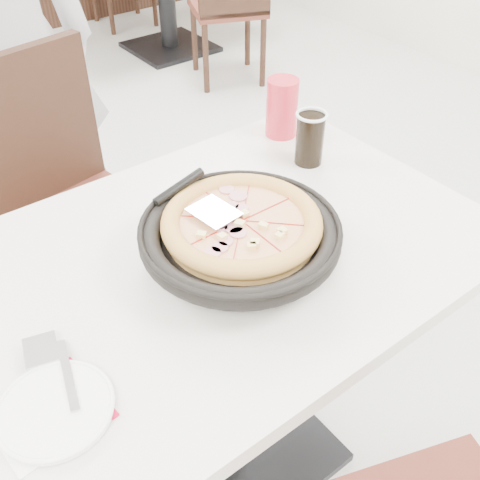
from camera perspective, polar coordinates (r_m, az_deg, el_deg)
floor at (r=1.86m, az=-7.10°, el=-15.92°), size 7.00×7.00×0.00m
main_table at (r=1.46m, az=-2.41°, el=-12.50°), size 1.24×0.86×0.75m
chair_far at (r=1.80m, az=-15.52°, el=2.27°), size 0.49×0.49×0.95m
trivet at (r=1.21m, az=-1.10°, el=0.97°), size 0.13×0.13×0.04m
pizza_pan at (r=1.14m, az=-0.00°, el=-0.31°), size 0.35×0.35×0.01m
pizza at (r=1.15m, az=0.18°, el=1.13°), size 0.33×0.33×0.02m
pizza_server at (r=1.14m, az=-2.67°, el=2.89°), size 0.09×0.10×0.00m
napkin at (r=0.97m, az=-19.33°, el=-16.31°), size 0.17×0.17×0.00m
side_plate at (r=0.96m, az=-18.24°, el=-16.06°), size 0.19×0.19×0.01m
fork at (r=0.99m, az=-17.11°, el=-12.90°), size 0.05×0.15×0.00m
cola_glass at (r=1.45m, az=7.09°, el=10.07°), size 0.07×0.07×0.13m
red_cup at (r=1.57m, az=4.27°, el=13.26°), size 0.09×0.09×0.16m
diner_person at (r=2.12m, az=-22.75°, el=17.63°), size 0.69×0.55×1.67m
bg_chair_right_near at (r=3.68m, az=-1.32°, el=22.98°), size 0.55×0.55×0.95m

